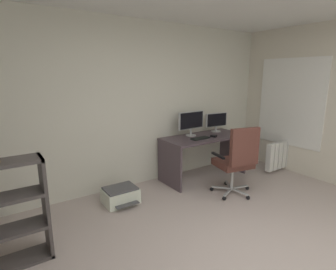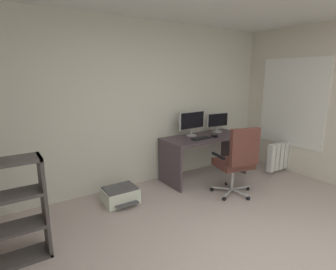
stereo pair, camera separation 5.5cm
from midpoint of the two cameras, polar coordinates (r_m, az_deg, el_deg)
The scene contains 11 objects.
wall_back at distance 4.32m, azimuth -7.96°, elevation 6.24°, with size 5.40×0.10×2.62m, color silver.
window_pane at distance 5.42m, azimuth 24.31°, elevation 6.32°, with size 0.01×1.18×1.50m, color white.
window_frame at distance 5.41m, azimuth 24.27°, elevation 6.32°, with size 0.02×1.26×1.58m, color white.
desk at distance 4.73m, azimuth 7.32°, elevation -2.53°, with size 1.51×0.67×0.74m.
monitor_main at distance 4.65m, azimuth 4.60°, elevation 2.94°, with size 0.55×0.18×0.42m.
monitor_secondary at distance 5.06m, azimuth 9.92°, elevation 3.00°, with size 0.46×0.18×0.35m.
keyboard at distance 4.48m, azimuth 6.54°, elevation -0.69°, with size 0.34×0.13×0.02m, color black.
computer_mouse at distance 4.63m, azimuth 9.33°, elevation -0.23°, with size 0.06×0.10×0.03m, color black.
office_chair at distance 4.07m, azimuth 14.11°, elevation -4.87°, with size 0.63×0.62×1.07m.
printer at distance 3.96m, azimuth -10.44°, elevation -12.50°, with size 0.47×0.45×0.23m.
radiator at distance 5.52m, azimuth 22.87°, elevation -3.81°, with size 0.87×0.10×0.50m.
Camera 1 is at (-1.93, -1.05, 1.79)m, focal length 28.69 mm.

